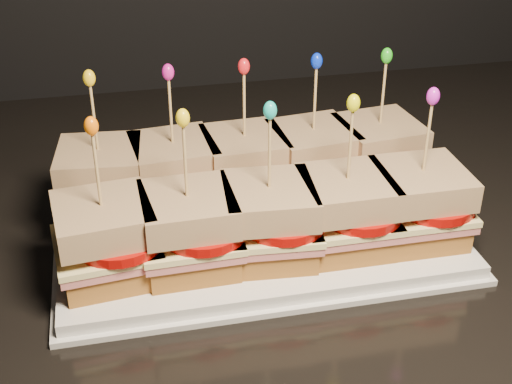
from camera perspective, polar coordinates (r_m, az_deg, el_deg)
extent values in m
cube|color=black|center=(0.81, -16.33, -3.21)|extent=(2.57, 0.74, 0.03)
cube|color=white|center=(0.73, 0.00, -3.12)|extent=(0.39, 0.24, 0.02)
cube|color=white|center=(0.74, 0.00, -3.51)|extent=(0.41, 0.26, 0.01)
cube|color=brown|center=(0.76, -12.03, -0.84)|extent=(0.09, 0.09, 0.02)
cube|color=#CD6164|center=(0.75, -12.15, 0.16)|extent=(0.10, 0.09, 0.01)
cube|color=#FCEE9B|center=(0.75, -12.21, 0.63)|extent=(0.10, 0.10, 0.01)
cylinder|color=#AB0A06|center=(0.74, -11.33, 1.01)|extent=(0.08, 0.08, 0.01)
cube|color=brown|center=(0.74, -12.42, 2.40)|extent=(0.09, 0.09, 0.03)
cylinder|color=tan|center=(0.72, -12.80, 5.52)|extent=(0.00, 0.00, 0.09)
ellipsoid|color=yellow|center=(0.70, -13.20, 8.87)|extent=(0.01, 0.01, 0.02)
cube|color=brown|center=(0.76, -6.42, -0.24)|extent=(0.09, 0.09, 0.02)
cube|color=#CD6164|center=(0.75, -6.48, 0.77)|extent=(0.10, 0.09, 0.01)
cube|color=#FCEE9B|center=(0.75, -6.51, 1.23)|extent=(0.10, 0.10, 0.01)
cylinder|color=#AB0A06|center=(0.74, -5.57, 1.62)|extent=(0.08, 0.08, 0.01)
cube|color=brown|center=(0.74, -6.63, 3.01)|extent=(0.09, 0.09, 0.03)
cylinder|color=tan|center=(0.72, -6.83, 6.14)|extent=(0.00, 0.00, 0.09)
ellipsoid|color=#C81891|center=(0.70, -7.05, 9.50)|extent=(0.01, 0.01, 0.02)
cube|color=brown|center=(0.77, -0.89, 0.36)|extent=(0.08, 0.08, 0.02)
cube|color=#CD6164|center=(0.76, -0.90, 1.36)|extent=(0.09, 0.09, 0.01)
cube|color=#FCEE9B|center=(0.76, -0.91, 1.82)|extent=(0.09, 0.09, 0.01)
cylinder|color=#AB0A06|center=(0.75, 0.08, 2.21)|extent=(0.08, 0.08, 0.01)
cube|color=brown|center=(0.75, -0.92, 3.58)|extent=(0.09, 0.09, 0.03)
cylinder|color=tan|center=(0.73, -0.95, 6.69)|extent=(0.00, 0.00, 0.09)
ellipsoid|color=red|center=(0.71, -0.98, 10.02)|extent=(0.01, 0.01, 0.02)
cube|color=brown|center=(0.79, 4.46, 0.93)|extent=(0.09, 0.09, 0.02)
cube|color=#CD6164|center=(0.78, 4.50, 1.91)|extent=(0.10, 0.10, 0.01)
cube|color=#FCEE9B|center=(0.78, 4.52, 2.37)|extent=(0.10, 0.10, 0.01)
cylinder|color=#AB0A06|center=(0.77, 5.52, 2.75)|extent=(0.08, 0.08, 0.01)
cube|color=brown|center=(0.76, 4.60, 4.10)|extent=(0.09, 0.09, 0.03)
cylinder|color=tan|center=(0.75, 4.73, 7.15)|extent=(0.00, 0.00, 0.09)
ellipsoid|color=#092BDF|center=(0.73, 4.88, 10.41)|extent=(0.01, 0.01, 0.02)
cube|color=brown|center=(0.81, 9.55, 1.47)|extent=(0.09, 0.09, 0.02)
cube|color=#CD6164|center=(0.80, 9.64, 2.43)|extent=(0.10, 0.10, 0.01)
cube|color=#FCEE9B|center=(0.80, 9.68, 2.87)|extent=(0.10, 0.10, 0.01)
cylinder|color=#AB0A06|center=(0.80, 10.68, 3.24)|extent=(0.08, 0.08, 0.01)
cube|color=brown|center=(0.79, 9.84, 4.56)|extent=(0.09, 0.09, 0.03)
cylinder|color=tan|center=(0.77, 10.12, 7.52)|extent=(0.00, 0.00, 0.09)
ellipsoid|color=green|center=(0.76, 10.42, 10.68)|extent=(0.01, 0.01, 0.02)
cube|color=brown|center=(0.66, -11.71, -5.65)|extent=(0.09, 0.09, 0.02)
cube|color=#CD6164|center=(0.66, -11.85, -4.56)|extent=(0.10, 0.10, 0.01)
cube|color=#FCEE9B|center=(0.65, -11.91, -4.06)|extent=(0.10, 0.10, 0.01)
cylinder|color=#AB0A06|center=(0.64, -10.89, -3.68)|extent=(0.08, 0.08, 0.01)
cube|color=brown|center=(0.64, -12.15, -2.11)|extent=(0.09, 0.09, 0.03)
cylinder|color=tan|center=(0.62, -12.58, 1.37)|extent=(0.00, 0.00, 0.09)
ellipsoid|color=orange|center=(0.60, -13.04, 5.17)|extent=(0.01, 0.01, 0.02)
cube|color=brown|center=(0.67, -5.28, -4.94)|extent=(0.08, 0.08, 0.02)
cube|color=#CD6164|center=(0.66, -5.34, -3.85)|extent=(0.09, 0.09, 0.01)
cube|color=#FCEE9B|center=(0.65, -5.37, -3.34)|extent=(0.09, 0.09, 0.01)
cylinder|color=#AB0A06|center=(0.65, -4.27, -2.95)|extent=(0.08, 0.08, 0.01)
cube|color=brown|center=(0.64, -5.48, -1.39)|extent=(0.08, 0.08, 0.03)
cylinder|color=tan|center=(0.62, -5.67, 2.10)|extent=(0.00, 0.00, 0.09)
ellipsoid|color=yellow|center=(0.60, -5.88, 5.91)|extent=(0.01, 0.01, 0.02)
cube|color=brown|center=(0.68, 1.02, -4.19)|extent=(0.09, 0.09, 0.02)
cube|color=#CD6164|center=(0.67, 1.03, -3.11)|extent=(0.10, 0.09, 0.01)
cube|color=#FCEE9B|center=(0.67, 1.03, -2.60)|extent=(0.10, 0.09, 0.01)
cylinder|color=#AB0A06|center=(0.66, 2.18, -2.20)|extent=(0.08, 0.08, 0.01)
cube|color=brown|center=(0.65, 1.06, -0.67)|extent=(0.09, 0.09, 0.03)
cylinder|color=tan|center=(0.63, 1.09, 2.79)|extent=(0.00, 0.00, 0.09)
ellipsoid|color=#13BCAD|center=(0.61, 1.13, 6.55)|extent=(0.01, 0.01, 0.02)
cube|color=brown|center=(0.70, 7.04, -3.42)|extent=(0.08, 0.08, 0.02)
cube|color=#CD6164|center=(0.69, 7.12, -2.36)|extent=(0.09, 0.09, 0.01)
cube|color=#FCEE9B|center=(0.68, 7.15, -1.86)|extent=(0.09, 0.09, 0.01)
cylinder|color=#AB0A06|center=(0.68, 8.31, -1.47)|extent=(0.08, 0.08, 0.01)
cube|color=brown|center=(0.67, 7.29, 0.03)|extent=(0.08, 0.08, 0.03)
cylinder|color=tan|center=(0.65, 7.53, 3.40)|extent=(0.00, 0.00, 0.09)
ellipsoid|color=#E9EB09|center=(0.63, 7.80, 7.06)|extent=(0.01, 0.01, 0.02)
cube|color=brown|center=(0.72, 12.68, -2.67)|extent=(0.08, 0.08, 0.02)
cube|color=#CD6164|center=(0.71, 12.81, -1.63)|extent=(0.09, 0.09, 0.01)
cube|color=#FCEE9B|center=(0.71, 12.88, -1.15)|extent=(0.09, 0.09, 0.01)
cylinder|color=#AB0A06|center=(0.71, 14.02, -0.76)|extent=(0.08, 0.08, 0.01)
cube|color=brown|center=(0.70, 13.11, 0.69)|extent=(0.08, 0.08, 0.03)
cylinder|color=tan|center=(0.68, 13.53, 3.94)|extent=(0.00, 0.00, 0.09)
ellipsoid|color=#D422D3|center=(0.66, 13.99, 7.45)|extent=(0.01, 0.01, 0.02)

